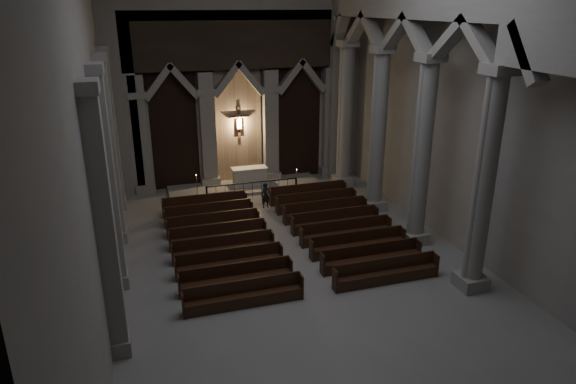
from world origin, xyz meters
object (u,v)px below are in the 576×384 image
(altar, at_px, (249,176))
(candle_stand_left, at_px, (197,193))
(pews, at_px, (283,236))
(worshipper, at_px, (266,195))
(candle_stand_right, at_px, (297,185))
(altar_rail, at_px, (252,188))

(altar, height_order, candle_stand_left, candle_stand_left)
(candle_stand_left, height_order, pews, candle_stand_left)
(candle_stand_left, height_order, worshipper, candle_stand_left)
(altar, relative_size, pews, 0.21)
(candle_stand_right, height_order, worshipper, worshipper)
(altar, height_order, pews, altar)
(candle_stand_right, distance_m, pews, 6.63)
(altar, distance_m, worshipper, 3.29)
(altar_rail, height_order, pews, altar_rail)
(candle_stand_left, distance_m, worshipper, 3.88)
(candle_stand_left, relative_size, pews, 0.14)
(altar_rail, distance_m, candle_stand_left, 2.95)
(altar, distance_m, candle_stand_left, 3.29)
(candle_stand_left, xyz_separation_m, worshipper, (3.17, -2.22, 0.28))
(candle_stand_right, bearing_deg, altar, 149.23)
(candle_stand_right, xyz_separation_m, pews, (-2.63, -6.09, -0.04))
(altar, height_order, altar_rail, altar)
(altar_rail, bearing_deg, candle_stand_left, 163.49)
(altar, bearing_deg, pews, -92.15)
(altar, relative_size, candle_stand_left, 1.44)
(candle_stand_right, relative_size, worshipper, 0.96)
(candle_stand_right, bearing_deg, worshipper, -140.17)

